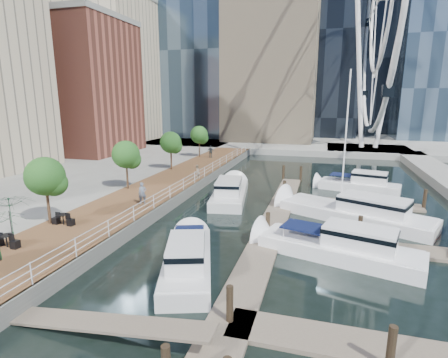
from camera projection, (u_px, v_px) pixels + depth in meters
name	position (u px, v px, depth m)	size (l,w,h in m)	color
ground	(182.00, 290.00, 17.39)	(520.00, 520.00, 0.00)	black
boardwalk	(156.00, 193.00, 33.76)	(6.00, 60.00, 1.00)	brown
seawall	(185.00, 195.00, 32.96)	(0.25, 60.00, 1.00)	#595954
land_far	(304.00, 128.00, 112.92)	(200.00, 114.00, 1.00)	gray
pier	(368.00, 150.00, 62.27)	(14.00, 12.00, 1.00)	gray
railing	(183.00, 184.00, 32.76)	(0.10, 60.00, 1.05)	white
floating_docks	(342.00, 228.00, 24.49)	(16.00, 34.00, 2.60)	#6D6051
midrise_condos	(31.00, 70.00, 48.61)	(19.00, 67.00, 28.00)	#BCAD8E
street_trees	(126.00, 155.00, 32.64)	(2.60, 42.60, 4.60)	#3F2B1C
yacht_foreground	(338.00, 257.00, 21.02)	(2.75, 10.28, 2.15)	white
pedestrian_near	(142.00, 193.00, 28.31)	(0.65, 0.42, 1.77)	slate
pedestrian_mid	(197.00, 172.00, 37.22)	(0.75, 0.59, 1.54)	gray
pedestrian_far	(211.00, 152.00, 51.21)	(1.06, 0.44, 1.80)	#2F373B
moored_yachts	(345.00, 227.00, 26.15)	(24.68, 36.49, 11.50)	white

